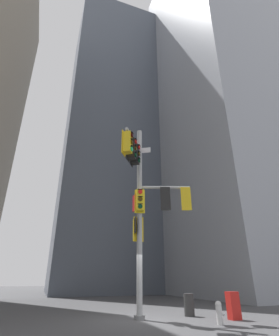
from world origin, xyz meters
The scene contains 7 objects.
ground centered at (0.00, 0.00, 0.00)m, with size 120.00×120.00×0.00m, color #474749.
building_tower_right centered at (16.52, 10.74, 24.10)m, with size 15.82×15.82×48.20m, color #9399A3.
building_mid_block centered at (3.41, 22.21, 21.42)m, with size 12.94×12.94×42.83m, color #4C5460.
signal_pole_assembly centered at (0.08, -0.41, 5.22)m, with size 3.83×2.44×8.84m.
fire_hydrant centered at (2.30, -2.19, 0.41)m, with size 0.33×0.23×0.77m.
newspaper_box centered at (3.61, -1.35, 0.52)m, with size 0.45×0.36×1.04m.
trash_bin centered at (2.45, 0.22, 0.46)m, with size 0.45×0.45×0.91m, color #2D2D2D.
Camera 1 is at (-4.10, -11.26, 1.51)m, focal length 27.57 mm.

